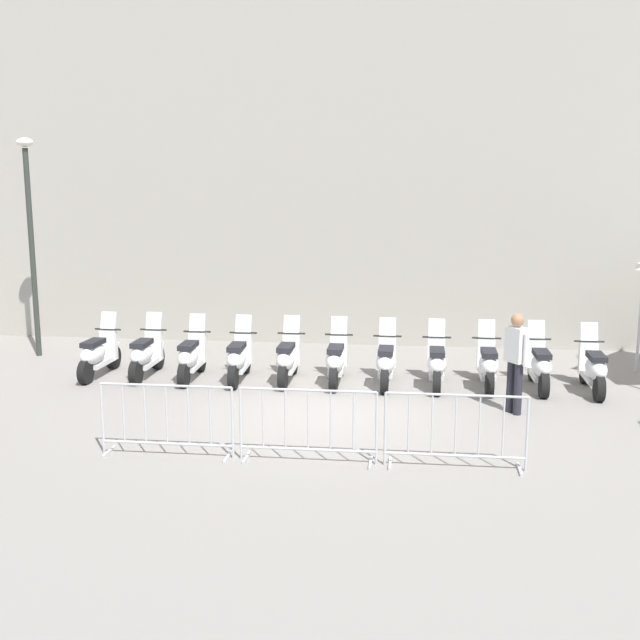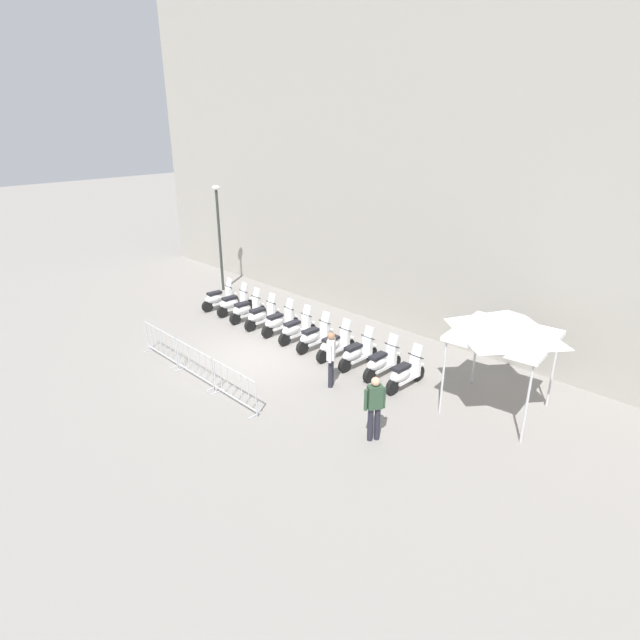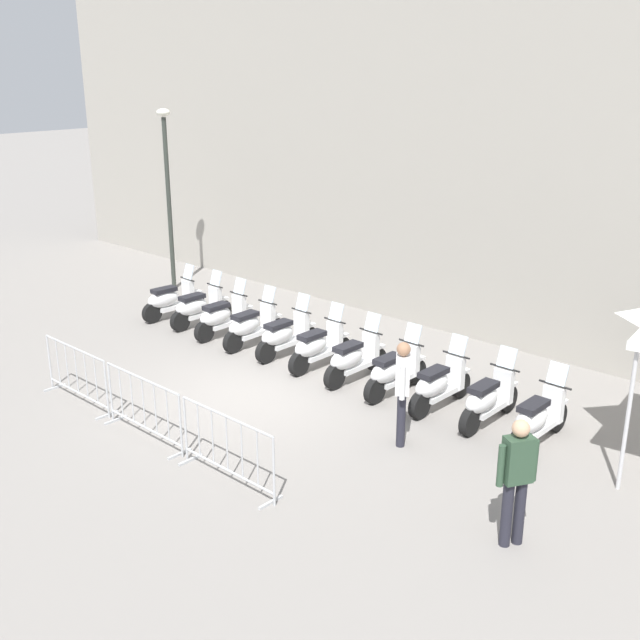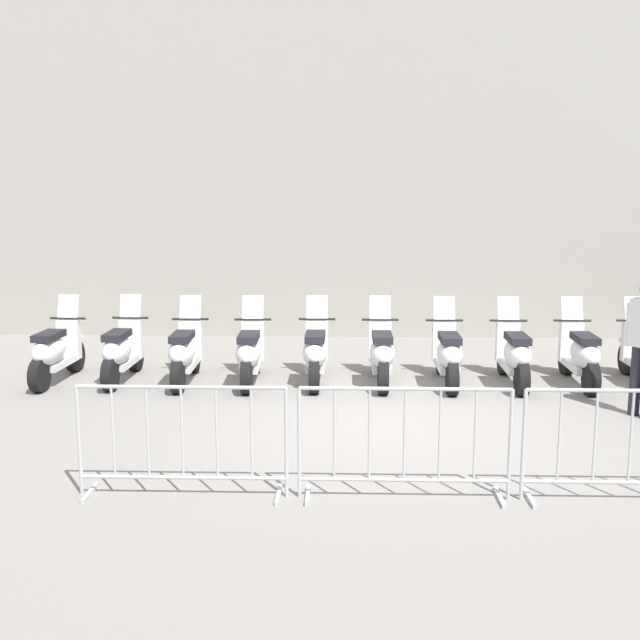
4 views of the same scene
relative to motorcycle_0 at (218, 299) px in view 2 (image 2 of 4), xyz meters
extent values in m
plane|color=gray|center=(4.57, -2.39, -0.45)|extent=(120.00, 120.00, 0.00)
cube|color=#9E998E|center=(5.35, 4.25, 6.95)|extent=(28.09, 5.67, 14.82)
cylinder|color=black|center=(0.12, 0.69, -0.21)|extent=(0.22, 0.50, 0.48)
cylinder|color=black|center=(-0.09, -0.53, -0.21)|extent=(0.22, 0.50, 0.48)
cube|color=white|center=(0.01, 0.08, -0.17)|extent=(0.43, 0.90, 0.10)
ellipsoid|color=white|center=(-0.03, -0.20, 0.07)|extent=(0.50, 0.89, 0.40)
cube|color=black|center=(-0.03, -0.17, 0.29)|extent=(0.38, 0.64, 0.10)
cube|color=white|center=(0.09, 0.51, 0.10)|extent=(0.36, 0.20, 0.60)
cylinder|color=black|center=(0.09, 0.51, 0.43)|extent=(0.56, 0.13, 0.04)
cube|color=silver|center=(0.10, 0.56, 0.61)|extent=(0.34, 0.19, 0.35)
cube|color=white|center=(0.12, 0.69, 0.06)|extent=(0.25, 0.35, 0.06)
cylinder|color=black|center=(1.06, 0.66, -0.21)|extent=(0.20, 0.49, 0.48)
cylinder|color=black|center=(0.90, -0.57, -0.21)|extent=(0.20, 0.49, 0.48)
cube|color=white|center=(0.98, 0.04, -0.17)|extent=(0.39, 0.90, 0.10)
ellipsoid|color=white|center=(0.94, -0.24, 0.07)|extent=(0.47, 0.88, 0.40)
cube|color=black|center=(0.95, -0.20, 0.29)|extent=(0.36, 0.63, 0.10)
cube|color=white|center=(1.04, 0.47, 0.10)|extent=(0.36, 0.18, 0.60)
cylinder|color=black|center=(1.04, 0.47, 0.43)|extent=(0.56, 0.11, 0.04)
cube|color=silver|center=(1.04, 0.52, 0.61)|extent=(0.34, 0.18, 0.35)
cube|color=white|center=(1.06, 0.66, 0.06)|extent=(0.24, 0.34, 0.06)
cylinder|color=black|center=(1.99, 0.46, -0.21)|extent=(0.19, 0.49, 0.48)
cylinder|color=black|center=(1.86, -0.78, -0.21)|extent=(0.19, 0.49, 0.48)
cube|color=white|center=(1.92, -0.16, -0.17)|extent=(0.37, 0.89, 0.10)
ellipsoid|color=white|center=(1.90, -0.44, 0.07)|extent=(0.44, 0.87, 0.40)
cube|color=black|center=(1.90, -0.41, 0.29)|extent=(0.34, 0.63, 0.10)
cube|color=white|center=(1.97, 0.27, 0.10)|extent=(0.35, 0.17, 0.60)
cylinder|color=black|center=(1.97, 0.27, 0.43)|extent=(0.56, 0.09, 0.04)
cube|color=silver|center=(1.97, 0.32, 0.61)|extent=(0.33, 0.17, 0.35)
cube|color=white|center=(1.99, 0.46, 0.06)|extent=(0.23, 0.34, 0.06)
cylinder|color=black|center=(2.94, 0.34, -0.21)|extent=(0.18, 0.49, 0.48)
cylinder|color=black|center=(2.82, -0.90, -0.21)|extent=(0.18, 0.49, 0.48)
cube|color=white|center=(2.88, -0.28, -0.17)|extent=(0.36, 0.89, 0.10)
ellipsoid|color=white|center=(2.85, -0.56, 0.07)|extent=(0.44, 0.87, 0.40)
cube|color=black|center=(2.86, -0.53, 0.29)|extent=(0.34, 0.62, 0.10)
cube|color=white|center=(2.92, 0.15, 0.10)|extent=(0.35, 0.17, 0.60)
cylinder|color=black|center=(2.92, 0.15, 0.43)|extent=(0.56, 0.09, 0.04)
cube|color=silver|center=(2.93, 0.20, 0.61)|extent=(0.33, 0.17, 0.35)
cube|color=white|center=(2.94, 0.34, 0.06)|extent=(0.23, 0.34, 0.06)
cylinder|color=black|center=(3.92, 0.28, -0.21)|extent=(0.20, 0.49, 0.48)
cylinder|color=black|center=(3.77, -0.95, -0.21)|extent=(0.20, 0.49, 0.48)
cube|color=white|center=(3.84, -0.33, -0.17)|extent=(0.38, 0.90, 0.10)
ellipsoid|color=white|center=(3.81, -0.61, 0.07)|extent=(0.46, 0.88, 0.40)
cube|color=black|center=(3.81, -0.58, 0.29)|extent=(0.35, 0.63, 0.10)
cube|color=white|center=(3.90, 0.10, 0.10)|extent=(0.35, 0.18, 0.60)
cylinder|color=black|center=(3.90, 0.10, 0.43)|extent=(0.56, 0.10, 0.04)
cube|color=silver|center=(3.90, 0.15, 0.61)|extent=(0.33, 0.18, 0.35)
cube|color=white|center=(3.92, 0.28, 0.06)|extent=(0.24, 0.34, 0.06)
cylinder|color=black|center=(4.87, 0.15, -0.21)|extent=(0.20, 0.49, 0.48)
cylinder|color=black|center=(4.72, -1.08, -0.21)|extent=(0.20, 0.49, 0.48)
cube|color=white|center=(4.80, -0.46, -0.17)|extent=(0.38, 0.90, 0.10)
ellipsoid|color=white|center=(4.76, -0.74, 0.07)|extent=(0.46, 0.88, 0.40)
cube|color=black|center=(4.77, -0.71, 0.29)|extent=(0.35, 0.63, 0.10)
cube|color=white|center=(4.85, -0.03, 0.10)|extent=(0.35, 0.18, 0.60)
cylinder|color=black|center=(4.85, -0.03, 0.43)|extent=(0.56, 0.10, 0.04)
cube|color=silver|center=(4.85, 0.02, 0.61)|extent=(0.33, 0.18, 0.35)
cube|color=white|center=(4.87, 0.15, 0.06)|extent=(0.24, 0.34, 0.06)
cylinder|color=black|center=(5.83, 0.01, -0.21)|extent=(0.20, 0.49, 0.48)
cylinder|color=black|center=(5.67, -1.22, -0.21)|extent=(0.20, 0.49, 0.48)
cube|color=white|center=(5.75, -0.60, -0.17)|extent=(0.39, 0.90, 0.10)
ellipsoid|color=white|center=(5.71, -0.88, 0.07)|extent=(0.46, 0.88, 0.40)
cube|color=black|center=(5.72, -0.85, 0.29)|extent=(0.35, 0.63, 0.10)
cube|color=white|center=(5.81, -0.17, 0.10)|extent=(0.36, 0.18, 0.60)
cylinder|color=black|center=(5.81, -0.17, 0.43)|extent=(0.56, 0.11, 0.04)
cube|color=silver|center=(5.81, -0.12, 0.61)|extent=(0.34, 0.18, 0.35)
cube|color=white|center=(5.83, 0.01, 0.06)|extent=(0.24, 0.34, 0.06)
cylinder|color=black|center=(6.79, -0.09, -0.21)|extent=(0.20, 0.49, 0.48)
cylinder|color=black|center=(6.63, -1.32, -0.21)|extent=(0.20, 0.49, 0.48)
cube|color=white|center=(6.71, -0.71, -0.17)|extent=(0.39, 0.90, 0.10)
ellipsoid|color=white|center=(6.67, -0.99, 0.07)|extent=(0.47, 0.88, 0.40)
cube|color=black|center=(6.67, -0.96, 0.29)|extent=(0.36, 0.63, 0.10)
cube|color=white|center=(6.76, -0.28, 0.10)|extent=(0.36, 0.18, 0.60)
cylinder|color=black|center=(6.76, -0.28, 0.43)|extent=(0.56, 0.11, 0.04)
cube|color=silver|center=(6.77, -0.23, 0.61)|extent=(0.34, 0.18, 0.35)
cube|color=white|center=(6.79, -0.09, 0.06)|extent=(0.24, 0.34, 0.06)
cylinder|color=black|center=(7.75, -0.18, -0.21)|extent=(0.20, 0.49, 0.48)
cylinder|color=black|center=(7.58, -1.41, -0.21)|extent=(0.20, 0.49, 0.48)
cube|color=white|center=(7.67, -0.79, -0.17)|extent=(0.39, 0.90, 0.10)
ellipsoid|color=white|center=(7.63, -1.07, 0.07)|extent=(0.47, 0.88, 0.40)
cube|color=black|center=(7.63, -1.04, 0.29)|extent=(0.36, 0.63, 0.10)
cube|color=white|center=(7.73, -0.36, 0.10)|extent=(0.36, 0.18, 0.60)
cylinder|color=black|center=(7.73, -0.36, 0.43)|extent=(0.56, 0.11, 0.04)
cube|color=silver|center=(7.73, -0.31, 0.61)|extent=(0.34, 0.18, 0.35)
cube|color=white|center=(7.75, -0.18, 0.06)|extent=(0.24, 0.34, 0.06)
cylinder|color=black|center=(8.70, -0.25, -0.21)|extent=(0.19, 0.49, 0.48)
cylinder|color=black|center=(8.56, -1.49, -0.21)|extent=(0.19, 0.49, 0.48)
cube|color=white|center=(8.63, -0.87, -0.17)|extent=(0.38, 0.89, 0.10)
ellipsoid|color=white|center=(8.60, -1.15, 0.07)|extent=(0.45, 0.88, 0.40)
cube|color=black|center=(8.60, -1.12, 0.29)|extent=(0.35, 0.63, 0.10)
cube|color=white|center=(8.68, -0.44, 0.10)|extent=(0.35, 0.18, 0.60)
cylinder|color=black|center=(8.68, -0.44, 0.43)|extent=(0.56, 0.10, 0.04)
cube|color=silver|center=(8.68, -0.39, 0.61)|extent=(0.33, 0.18, 0.35)
cube|color=white|center=(8.70, -0.25, 0.06)|extent=(0.23, 0.34, 0.06)
cylinder|color=black|center=(9.65, -0.48, -0.21)|extent=(0.20, 0.49, 0.48)
cylinder|color=black|center=(9.49, -1.71, -0.21)|extent=(0.20, 0.49, 0.48)
cube|color=white|center=(9.57, -1.09, -0.17)|extent=(0.39, 0.90, 0.10)
ellipsoid|color=white|center=(9.53, -1.37, 0.07)|extent=(0.47, 0.88, 0.40)
cube|color=black|center=(9.54, -1.34, 0.29)|extent=(0.36, 0.63, 0.10)
cube|color=white|center=(9.63, -0.66, 0.10)|extent=(0.36, 0.18, 0.60)
cylinder|color=black|center=(9.63, -0.66, 0.43)|extent=(0.56, 0.11, 0.04)
cube|color=silver|center=(9.63, -0.61, 0.61)|extent=(0.34, 0.18, 0.35)
cube|color=white|center=(9.65, -0.48, 0.06)|extent=(0.24, 0.34, 0.06)
cube|color=#B2B5B7|center=(1.38, -4.32, -0.43)|extent=(0.09, 0.44, 0.04)
cube|color=#B2B5B7|center=(3.15, -4.53, -0.43)|extent=(0.09, 0.44, 0.04)
cylinder|color=#B2B5B7|center=(1.30, -4.31, 0.07)|extent=(0.04, 0.04, 1.05)
cylinder|color=#B2B5B7|center=(3.22, -4.53, 0.07)|extent=(0.04, 0.04, 1.05)
cylinder|color=#B2B5B7|center=(2.26, -4.42, 0.60)|extent=(1.92, 0.26, 0.04)
cylinder|color=#B2B5B7|center=(2.26, -4.42, -0.27)|extent=(1.92, 0.26, 0.04)
cylinder|color=#B2B5B7|center=(1.62, -4.35, 0.16)|extent=(0.02, 0.02, 0.87)
cylinder|color=#B2B5B7|center=(1.94, -4.38, 0.16)|extent=(0.02, 0.02, 0.87)
cylinder|color=#B2B5B7|center=(2.26, -4.42, 0.16)|extent=(0.02, 0.02, 0.87)
cylinder|color=#B2B5B7|center=(2.58, -4.46, 0.16)|extent=(0.02, 0.02, 0.87)
cylinder|color=#B2B5B7|center=(2.90, -4.50, 0.16)|extent=(0.02, 0.02, 0.87)
cube|color=#B2B5B7|center=(3.42, -4.56, -0.43)|extent=(0.09, 0.44, 0.04)
cube|color=#B2B5B7|center=(5.18, -4.77, -0.43)|extent=(0.09, 0.44, 0.04)
cylinder|color=#B2B5B7|center=(3.34, -4.55, 0.07)|extent=(0.04, 0.04, 1.05)
cylinder|color=#B2B5B7|center=(5.26, -4.78, 0.07)|extent=(0.04, 0.04, 1.05)
cylinder|color=#B2B5B7|center=(4.30, -4.66, 0.60)|extent=(1.92, 0.26, 0.04)
cylinder|color=#B2B5B7|center=(4.30, -4.66, -0.27)|extent=(1.92, 0.26, 0.04)
cylinder|color=#B2B5B7|center=(3.66, -4.59, 0.16)|extent=(0.02, 0.02, 0.87)
cylinder|color=#B2B5B7|center=(3.98, -4.62, 0.16)|extent=(0.02, 0.02, 0.87)
cylinder|color=#B2B5B7|center=(4.30, -4.66, 0.16)|extent=(0.02, 0.02, 0.87)
cylinder|color=#B2B5B7|center=(4.62, -4.70, 0.16)|extent=(0.02, 0.02, 0.87)
cylinder|color=#B2B5B7|center=(4.94, -4.74, 0.16)|extent=(0.02, 0.02, 0.87)
cube|color=#B2B5B7|center=(5.46, -4.80, -0.43)|extent=(0.09, 0.44, 0.04)
cube|color=#B2B5B7|center=(7.22, -5.01, -0.43)|extent=(0.09, 0.44, 0.04)
cylinder|color=#B2B5B7|center=(5.38, -4.79, 0.07)|extent=(0.04, 0.04, 1.05)
cylinder|color=#B2B5B7|center=(7.30, -5.02, 0.07)|extent=(0.04, 0.04, 1.05)
cylinder|color=#B2B5B7|center=(6.34, -4.90, 0.60)|extent=(1.92, 0.26, 0.04)
cylinder|color=#B2B5B7|center=(6.34, -4.90, -0.27)|extent=(1.92, 0.26, 0.04)
cylinder|color=#B2B5B7|center=(5.70, -4.83, 0.16)|extent=(0.02, 0.02, 0.87)
cylinder|color=#B2B5B7|center=(6.02, -4.87, 0.16)|extent=(0.02, 0.02, 0.87)
cylinder|color=#B2B5B7|center=(6.34, -4.90, 0.16)|extent=(0.02, 0.02, 0.87)
cylinder|color=#B2B5B7|center=(6.66, -4.94, 0.16)|extent=(0.02, 0.02, 0.87)
cylinder|color=#B2B5B7|center=(6.98, -4.98, 0.16)|extent=(0.02, 0.02, 0.87)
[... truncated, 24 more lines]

